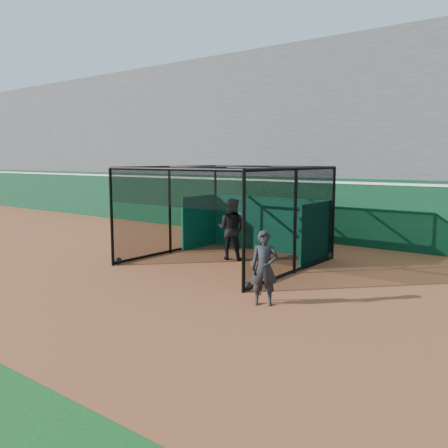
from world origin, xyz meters
The scene contains 6 objects.
ground centered at (0.00, 0.00, 0.00)m, with size 120.00×120.00×0.00m, color brown.
outfield_wall centered at (0.00, 8.50, 1.29)m, with size 50.00×0.50×2.50m.
grandstand centered at (0.00, 12.27, 4.48)m, with size 50.00×7.85×8.95m.
batting_cage centered at (0.02, 3.18, 1.47)m, with size 4.94×5.10×2.95m.
batter centered at (-0.11, 3.61, 0.99)m, with size 0.96×0.75×1.97m, color black.
on_deck_player centered at (3.36, 0.14, 0.83)m, with size 0.72×0.65×1.66m.
Camera 1 is at (8.86, -8.48, 3.19)m, focal length 38.00 mm.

